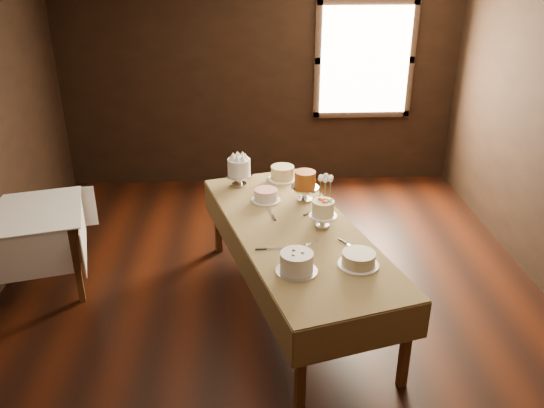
{
  "coord_description": "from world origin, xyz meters",
  "views": [
    {
      "loc": [
        -0.22,
        -3.99,
        2.93
      ],
      "look_at": [
        0.0,
        0.2,
        0.95
      ],
      "focal_mm": 36.73,
      "sensor_mm": 36.0,
      "label": 1
    }
  ],
  "objects_px": {
    "cake_server_b": "(353,247)",
    "flower_vase": "(325,205)",
    "cake_flowers": "(323,215)",
    "cake_server_c": "(271,212)",
    "side_table": "(28,221)",
    "cake_server_a": "(311,243)",
    "cake_caramel": "(305,188)",
    "cake_meringue": "(239,173)",
    "display_table": "(295,235)",
    "cake_server_d": "(316,210)",
    "cake_speckled": "(282,173)",
    "cake_lattice": "(266,196)",
    "cake_swirl": "(297,263)",
    "cake_server_e": "(277,249)",
    "cake_cream": "(359,260)"
  },
  "relations": [
    {
      "from": "cake_flowers",
      "to": "flower_vase",
      "type": "distance_m",
      "value": 0.26
    },
    {
      "from": "cake_caramel",
      "to": "cake_flowers",
      "type": "xyz_separation_m",
      "value": [
        0.09,
        -0.53,
        -0.02
      ]
    },
    {
      "from": "cake_lattice",
      "to": "cake_server_e",
      "type": "distance_m",
      "value": 0.9
    },
    {
      "from": "cake_meringue",
      "to": "cake_caramel",
      "type": "xyz_separation_m",
      "value": [
        0.6,
        -0.39,
        -0.0
      ]
    },
    {
      "from": "cake_meringue",
      "to": "cake_speckled",
      "type": "height_order",
      "value": "cake_meringue"
    },
    {
      "from": "cake_cream",
      "to": "cake_server_b",
      "type": "xyz_separation_m",
      "value": [
        0.01,
        0.26,
        -0.05
      ]
    },
    {
      "from": "cake_flowers",
      "to": "cake_cream",
      "type": "height_order",
      "value": "cake_flowers"
    },
    {
      "from": "cake_lattice",
      "to": "cake_server_d",
      "type": "height_order",
      "value": "cake_lattice"
    },
    {
      "from": "cake_caramel",
      "to": "cake_server_b",
      "type": "height_order",
      "value": "cake_caramel"
    },
    {
      "from": "cake_cream",
      "to": "flower_vase",
      "type": "relative_size",
      "value": 2.02
    },
    {
      "from": "side_table",
      "to": "cake_server_b",
      "type": "distance_m",
      "value": 2.87
    },
    {
      "from": "cake_meringue",
      "to": "display_table",
      "type": "bearing_deg",
      "value": -63.75
    },
    {
      "from": "cake_meringue",
      "to": "cake_server_a",
      "type": "xyz_separation_m",
      "value": [
        0.57,
        -1.2,
        -0.12
      ]
    },
    {
      "from": "side_table",
      "to": "cake_server_d",
      "type": "distance_m",
      "value": 2.56
    },
    {
      "from": "cake_cream",
      "to": "cake_server_c",
      "type": "distance_m",
      "value": 1.09
    },
    {
      "from": "cake_meringue",
      "to": "cake_cream",
      "type": "distance_m",
      "value": 1.78
    },
    {
      "from": "cake_speckled",
      "to": "cake_server_b",
      "type": "height_order",
      "value": "cake_speckled"
    },
    {
      "from": "cake_server_c",
      "to": "cake_server_d",
      "type": "distance_m",
      "value": 0.4
    },
    {
      "from": "display_table",
      "to": "cake_caramel",
      "type": "distance_m",
      "value": 0.6
    },
    {
      "from": "cake_meringue",
      "to": "cake_flowers",
      "type": "relative_size",
      "value": 1.15
    },
    {
      "from": "cake_server_e",
      "to": "flower_vase",
      "type": "xyz_separation_m",
      "value": [
        0.46,
        0.61,
        0.07
      ]
    },
    {
      "from": "cake_server_e",
      "to": "flower_vase",
      "type": "height_order",
      "value": "flower_vase"
    },
    {
      "from": "cake_flowers",
      "to": "cake_server_c",
      "type": "height_order",
      "value": "cake_flowers"
    },
    {
      "from": "cake_flowers",
      "to": "cake_server_d",
      "type": "bearing_deg",
      "value": 92.73
    },
    {
      "from": "cake_meringue",
      "to": "flower_vase",
      "type": "distance_m",
      "value": 1.0
    },
    {
      "from": "cake_server_a",
      "to": "cake_server_c",
      "type": "bearing_deg",
      "value": 78.43
    },
    {
      "from": "side_table",
      "to": "cake_meringue",
      "type": "distance_m",
      "value": 1.96
    },
    {
      "from": "cake_flowers",
      "to": "cake_server_c",
      "type": "xyz_separation_m",
      "value": [
        -0.42,
        0.28,
        -0.1
      ]
    },
    {
      "from": "cake_speckled",
      "to": "cake_swirl",
      "type": "relative_size",
      "value": 0.96
    },
    {
      "from": "side_table",
      "to": "cake_swirl",
      "type": "relative_size",
      "value": 3.66
    },
    {
      "from": "cake_meringue",
      "to": "cake_server_b",
      "type": "bearing_deg",
      "value": -55.46
    },
    {
      "from": "cake_swirl",
      "to": "cake_server_a",
      "type": "bearing_deg",
      "value": 69.32
    },
    {
      "from": "cake_speckled",
      "to": "cake_server_e",
      "type": "height_order",
      "value": "cake_speckled"
    },
    {
      "from": "cake_meringue",
      "to": "cake_server_c",
      "type": "bearing_deg",
      "value": -66.31
    },
    {
      "from": "cake_meringue",
      "to": "cake_caramel",
      "type": "bearing_deg",
      "value": -32.88
    },
    {
      "from": "cake_meringue",
      "to": "cake_server_b",
      "type": "height_order",
      "value": "cake_meringue"
    },
    {
      "from": "side_table",
      "to": "cake_server_a",
      "type": "xyz_separation_m",
      "value": [
        2.44,
        -0.7,
        0.1
      ]
    },
    {
      "from": "cake_meringue",
      "to": "cake_lattice",
      "type": "height_order",
      "value": "cake_meringue"
    },
    {
      "from": "cake_caramel",
      "to": "display_table",
      "type": "bearing_deg",
      "value": -103.66
    },
    {
      "from": "cake_flowers",
      "to": "flower_vase",
      "type": "bearing_deg",
      "value": 78.62
    },
    {
      "from": "flower_vase",
      "to": "display_table",
      "type": "bearing_deg",
      "value": -135.02
    },
    {
      "from": "cake_server_b",
      "to": "flower_vase",
      "type": "xyz_separation_m",
      "value": [
        -0.14,
        0.62,
        0.07
      ]
    },
    {
      "from": "cake_speckled",
      "to": "cake_flowers",
      "type": "bearing_deg",
      "value": -75.72
    },
    {
      "from": "cake_cream",
      "to": "cake_server_d",
      "type": "height_order",
      "value": "cake_cream"
    },
    {
      "from": "cake_swirl",
      "to": "cake_server_b",
      "type": "xyz_separation_m",
      "value": [
        0.47,
        0.32,
        -0.07
      ]
    },
    {
      "from": "cake_flowers",
      "to": "flower_vase",
      "type": "height_order",
      "value": "cake_flowers"
    },
    {
      "from": "cake_flowers",
      "to": "cake_server_d",
      "type": "distance_m",
      "value": 0.33
    },
    {
      "from": "cake_server_a",
      "to": "side_table",
      "type": "bearing_deg",
      "value": 125.41
    },
    {
      "from": "cake_caramel",
      "to": "cake_server_c",
      "type": "bearing_deg",
      "value": -142.89
    },
    {
      "from": "cake_speckled",
      "to": "cake_caramel",
      "type": "xyz_separation_m",
      "value": [
        0.17,
        -0.51,
        0.06
      ]
    }
  ]
}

